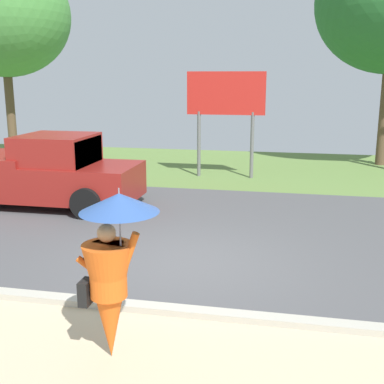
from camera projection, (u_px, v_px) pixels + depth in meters
ground_plane at (214, 220)px, 11.91m from camera, size 40.00×22.00×0.20m
monk_pedestrian at (111, 276)px, 5.80m from camera, size 1.03×0.92×2.13m
pickup_truck at (42, 173)px, 12.98m from camera, size 5.20×2.28×1.88m
roadside_billboard at (226, 101)px, 16.23m from camera, size 2.60×0.12×3.50m
tree_left_far at (3, 15)px, 19.66m from camera, size 5.34×5.34×8.15m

